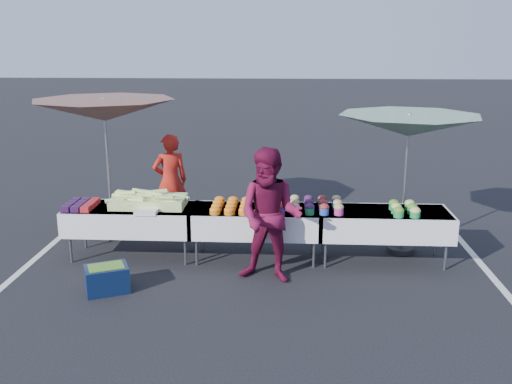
# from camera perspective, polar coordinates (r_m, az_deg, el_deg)

# --- Properties ---
(ground) EXTENTS (80.00, 80.00, 0.00)m
(ground) POSITION_cam_1_polar(r_m,az_deg,el_deg) (8.34, 0.00, -6.65)
(ground) COLOR black
(stripe_left) EXTENTS (0.10, 5.00, 0.00)m
(stripe_left) POSITION_cam_1_polar(r_m,az_deg,el_deg) (9.08, -20.71, -5.80)
(stripe_left) COLOR silver
(stripe_left) RESTS_ON ground
(stripe_right) EXTENTS (0.10, 5.00, 0.00)m
(stripe_right) POSITION_cam_1_polar(r_m,az_deg,el_deg) (8.78, 21.50, -6.61)
(stripe_right) COLOR silver
(stripe_right) RESTS_ON ground
(table_left) EXTENTS (1.86, 0.81, 0.75)m
(table_left) POSITION_cam_1_polar(r_m,az_deg,el_deg) (8.43, -12.32, -2.56)
(table_left) COLOR white
(table_left) RESTS_ON ground
(table_center) EXTENTS (1.86, 0.81, 0.75)m
(table_center) POSITION_cam_1_polar(r_m,az_deg,el_deg) (8.14, 0.00, -2.84)
(table_center) COLOR white
(table_center) RESTS_ON ground
(table_right) EXTENTS (1.86, 0.81, 0.75)m
(table_right) POSITION_cam_1_polar(r_m,az_deg,el_deg) (8.24, 12.61, -2.98)
(table_right) COLOR white
(table_right) RESTS_ON ground
(berry_punnets) EXTENTS (0.40, 0.54, 0.08)m
(berry_punnets) POSITION_cam_1_polar(r_m,az_deg,el_deg) (8.53, -17.11, -1.23)
(berry_punnets) COLOR black
(berry_punnets) RESTS_ON table_left
(corn_pile) EXTENTS (1.16, 0.57, 0.26)m
(corn_pile) POSITION_cam_1_polar(r_m,az_deg,el_deg) (8.34, -10.73, -0.84)
(corn_pile) COLOR #BBE073
(corn_pile) RESTS_ON table_left
(plastic_bags) EXTENTS (0.30, 0.25, 0.05)m
(plastic_bags) POSITION_cam_1_polar(r_m,az_deg,el_deg) (8.02, -10.89, -1.95)
(plastic_bags) COLOR white
(plastic_bags) RESTS_ON table_left
(carrot_bowls) EXTENTS (0.55, 0.69, 0.11)m
(carrot_bowls) POSITION_cam_1_polar(r_m,az_deg,el_deg) (8.09, -2.48, -1.35)
(carrot_bowls) COLOR orange
(carrot_bowls) RESTS_ON table_center
(potato_cups) EXTENTS (0.94, 0.58, 0.16)m
(potato_cups) POSITION_cam_1_polar(r_m,az_deg,el_deg) (8.06, 5.33, -1.24)
(potato_cups) COLOR blue
(potato_cups) RESTS_ON table_right
(bean_baskets) EXTENTS (0.36, 0.50, 0.15)m
(bean_baskets) POSITION_cam_1_polar(r_m,az_deg,el_deg) (8.13, 14.62, -1.60)
(bean_baskets) COLOR #218545
(bean_baskets) RESTS_ON table_right
(vendor) EXTENTS (0.68, 0.58, 1.59)m
(vendor) POSITION_cam_1_polar(r_m,az_deg,el_deg) (9.62, -8.55, 1.09)
(vendor) COLOR red
(vendor) RESTS_ON ground
(customer) EXTENTS (0.99, 0.84, 1.77)m
(customer) POSITION_cam_1_polar(r_m,az_deg,el_deg) (7.33, 1.45, -2.41)
(customer) COLOR maroon
(customer) RESTS_ON ground
(umbrella_left) EXTENTS (2.22, 2.22, 2.23)m
(umbrella_left) POSITION_cam_1_polar(r_m,az_deg,el_deg) (9.04, -14.93, 7.81)
(umbrella_left) COLOR black
(umbrella_left) RESTS_ON ground
(umbrella_right) EXTENTS (2.27, 2.27, 2.08)m
(umbrella_right) POSITION_cam_1_polar(r_m,az_deg,el_deg) (8.40, 15.03, 6.34)
(umbrella_right) COLOR black
(umbrella_right) RESTS_ON ground
(storage_bin) EXTENTS (0.63, 0.56, 0.34)m
(storage_bin) POSITION_cam_1_polar(r_m,az_deg,el_deg) (7.47, -14.69, -8.35)
(storage_bin) COLOR #0B193A
(storage_bin) RESTS_ON ground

